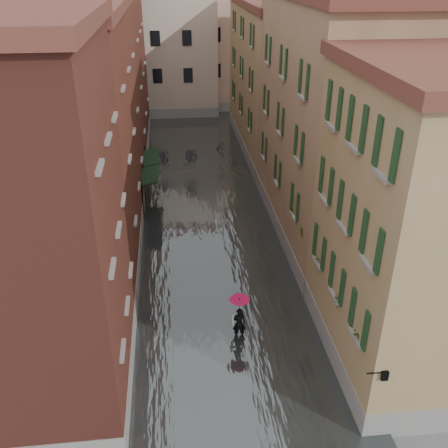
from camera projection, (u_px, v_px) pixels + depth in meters
ground at (227, 333)px, 22.10m from camera, size 120.00×120.00×0.00m
floodwater at (204, 205)px, 33.46m from camera, size 10.00×60.00×0.20m
building_left_near at (26, 237)px, 16.61m from camera, size 6.00×8.00×13.00m
building_left_mid at (76, 139)px, 26.38m from camera, size 6.00×14.00×12.50m
building_left_far at (104, 69)px, 39.19m from camera, size 6.00×16.00×14.00m
building_right_near at (422, 234)px, 18.32m from camera, size 6.00×8.00×11.50m
building_right_mid at (334, 126)px, 27.62m from camera, size 6.00×14.00×13.00m
building_right_far at (278, 81)px, 41.13m from camera, size 6.00×16.00×11.50m
building_end_cream at (157, 48)px, 52.10m from camera, size 12.00×9.00×13.00m
building_end_pink at (239, 48)px, 54.96m from camera, size 10.00×9.00×12.00m
awning_near at (150, 176)px, 31.70m from camera, size 1.09×2.96×2.80m
awning_far at (151, 158)px, 34.54m from camera, size 1.09×3.42×2.80m
wall_lantern at (384, 374)px, 15.84m from camera, size 0.71×0.22×0.35m
window_planters at (322, 255)px, 21.24m from camera, size 0.59×10.47×0.84m
pedestrian_main at (239, 315)px, 21.28m from camera, size 0.90×0.90×2.06m
pedestrian_far at (155, 160)px, 39.27m from camera, size 0.75×0.62×1.42m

